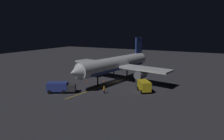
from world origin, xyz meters
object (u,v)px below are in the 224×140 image
(traffic_cone_near_left, at_px, (87,82))
(catering_truck, at_px, (143,86))
(airliner, at_px, (117,64))
(traffic_cone_under_wing, at_px, (94,86))
(baggage_truck, at_px, (60,87))
(traffic_cone_near_right, at_px, (104,81))
(ground_crew_worker, at_px, (104,90))
(traffic_cone_far, at_px, (73,84))

(traffic_cone_near_left, bearing_deg, catering_truck, 178.69)
(airliner, distance_m, traffic_cone_near_left, 9.49)
(traffic_cone_under_wing, bearing_deg, baggage_truck, 60.83)
(traffic_cone_near_right, bearing_deg, catering_truck, 165.45)
(ground_crew_worker, bearing_deg, catering_truck, -140.35)
(baggage_truck, xyz_separation_m, traffic_cone_far, (1.35, -6.39, -1.02))
(catering_truck, xyz_separation_m, traffic_cone_far, (17.68, 3.61, -1.04))
(airliner, distance_m, catering_truck, 12.10)
(airliner, xyz_separation_m, traffic_cone_far, (7.72, 9.59, -4.43))
(catering_truck, bearing_deg, traffic_cone_near_left, -1.31)
(ground_crew_worker, bearing_deg, traffic_cone_near_right, -59.79)
(catering_truck, height_order, ground_crew_worker, catering_truck)
(traffic_cone_near_left, xyz_separation_m, traffic_cone_far, (1.48, 3.99, 0.00))
(catering_truck, bearing_deg, ground_crew_worker, 39.65)
(ground_crew_worker, distance_m, traffic_cone_under_wing, 6.08)
(catering_truck, distance_m, traffic_cone_near_right, 12.96)
(traffic_cone_near_right, bearing_deg, traffic_cone_near_left, 37.83)
(baggage_truck, bearing_deg, traffic_cone_near_left, -90.70)
(ground_crew_worker, xyz_separation_m, traffic_cone_under_wing, (5.01, -3.38, -0.64))
(baggage_truck, bearing_deg, traffic_cone_under_wing, -119.17)
(baggage_truck, height_order, catering_truck, catering_truck)
(airliner, height_order, traffic_cone_far, airliner)
(ground_crew_worker, height_order, traffic_cone_near_right, ground_crew_worker)
(airliner, height_order, traffic_cone_under_wing, airliner)
(traffic_cone_under_wing, relative_size, traffic_cone_far, 1.00)
(baggage_truck, bearing_deg, traffic_cone_far, -78.08)
(airliner, relative_size, traffic_cone_under_wing, 60.95)
(baggage_truck, height_order, traffic_cone_near_right, baggage_truck)
(baggage_truck, xyz_separation_m, traffic_cone_near_left, (-0.13, -10.37, -1.02))
(ground_crew_worker, relative_size, traffic_cone_near_left, 3.16)
(baggage_truck, height_order, traffic_cone_far, baggage_truck)
(catering_truck, relative_size, traffic_cone_far, 10.90)
(airliner, distance_m, traffic_cone_under_wing, 9.86)
(traffic_cone_under_wing, xyz_separation_m, traffic_cone_far, (5.51, 1.06, 0.00))
(catering_truck, distance_m, traffic_cone_near_left, 16.24)
(catering_truck, bearing_deg, traffic_cone_near_right, -14.55)
(catering_truck, distance_m, ground_crew_worker, 9.31)
(ground_crew_worker, xyz_separation_m, traffic_cone_far, (10.52, -2.32, -0.64))
(airliner, height_order, traffic_cone_near_left, airliner)
(airliner, relative_size, traffic_cone_near_right, 60.95)
(catering_truck, height_order, traffic_cone_near_left, catering_truck)
(catering_truck, bearing_deg, baggage_truck, 31.49)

